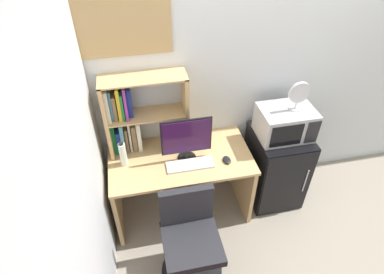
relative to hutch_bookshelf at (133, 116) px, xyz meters
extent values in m
cube|color=silver|center=(1.68, 0.13, 0.20)|extent=(6.40, 0.04, 2.60)
cube|color=tan|center=(0.37, -0.23, -0.37)|extent=(1.28, 0.68, 0.03)
cube|color=tan|center=(-0.26, -0.23, -0.75)|extent=(0.04, 0.61, 0.72)
cube|color=tan|center=(0.99, -0.23, -0.75)|extent=(0.04, 0.61, 0.72)
cube|color=tan|center=(-0.22, -0.01, 0.01)|extent=(0.03, 0.24, 0.73)
cube|color=tan|center=(0.46, -0.01, 0.01)|extent=(0.03, 0.24, 0.73)
cube|color=tan|center=(0.12, -0.01, 0.36)|extent=(0.71, 0.24, 0.01)
cube|color=tan|center=(0.12, -0.01, 0.00)|extent=(0.65, 0.24, 0.01)
cube|color=#197233|center=(-0.19, 0.01, -0.20)|extent=(0.03, 0.16, 0.32)
cube|color=navy|center=(-0.16, 0.01, -0.24)|extent=(0.04, 0.17, 0.23)
cube|color=teal|center=(-0.12, 0.00, -0.20)|extent=(0.03, 0.20, 0.32)
cube|color=brown|center=(-0.08, 0.01, -0.23)|extent=(0.02, 0.17, 0.26)
cube|color=silver|center=(-0.05, 0.02, -0.20)|extent=(0.02, 0.15, 0.32)
cube|color=brown|center=(-0.02, 0.01, -0.22)|extent=(0.04, 0.16, 0.28)
cube|color=silver|center=(0.03, 0.01, -0.21)|extent=(0.04, 0.16, 0.30)
cube|color=silver|center=(-0.19, 0.00, 0.16)|extent=(0.03, 0.20, 0.30)
cube|color=teal|center=(-0.16, 0.01, 0.15)|extent=(0.02, 0.16, 0.27)
cube|color=brown|center=(-0.14, 0.01, 0.12)|extent=(0.03, 0.17, 0.23)
cube|color=gold|center=(-0.10, 0.01, 0.16)|extent=(0.03, 0.18, 0.30)
cube|color=#197233|center=(-0.08, 0.00, 0.14)|extent=(0.02, 0.19, 0.25)
cube|color=purple|center=(-0.05, 0.00, 0.16)|extent=(0.02, 0.20, 0.30)
cube|color=navy|center=(-0.01, 0.02, 0.14)|extent=(0.04, 0.14, 0.27)
cylinder|color=black|center=(0.42, -0.25, -0.35)|extent=(0.16, 0.16, 0.02)
cylinder|color=black|center=(0.42, -0.25, -0.31)|extent=(0.04, 0.04, 0.07)
cube|color=black|center=(0.42, -0.25, -0.11)|extent=(0.44, 0.01, 0.35)
cube|color=#33143D|center=(0.42, -0.25, -0.11)|extent=(0.42, 0.02, 0.33)
cube|color=silver|center=(0.43, -0.35, -0.35)|extent=(0.41, 0.14, 0.02)
ellipsoid|color=black|center=(0.76, -0.36, -0.35)|extent=(0.07, 0.10, 0.03)
cylinder|color=silver|center=(-0.13, -0.21, -0.25)|extent=(0.06, 0.06, 0.23)
cylinder|color=black|center=(-0.13, -0.21, -0.12)|extent=(0.03, 0.03, 0.02)
cube|color=black|center=(1.35, -0.20, -0.69)|extent=(0.51, 0.55, 0.82)
cube|color=black|center=(1.35, -0.48, -0.69)|extent=(0.49, 0.01, 0.79)
cylinder|color=#B2B2B7|center=(1.53, -0.49, -0.65)|extent=(0.01, 0.01, 0.29)
cube|color=#ADADB2|center=(1.35, -0.20, -0.14)|extent=(0.49, 0.36, 0.29)
cube|color=black|center=(1.28, -0.38, -0.14)|extent=(0.29, 0.01, 0.22)
cube|color=black|center=(1.53, -0.38, -0.14)|extent=(0.12, 0.01, 0.23)
cylinder|color=silver|center=(1.41, -0.20, 0.01)|extent=(0.11, 0.11, 0.01)
cylinder|color=silver|center=(1.41, -0.20, 0.05)|extent=(0.02, 0.02, 0.07)
cylinder|color=silver|center=(1.41, -0.21, 0.18)|extent=(0.19, 0.03, 0.19)
cylinder|color=black|center=(0.33, -0.92, -1.08)|extent=(0.53, 0.53, 0.04)
cylinder|color=black|center=(0.33, -0.92, -0.88)|extent=(0.04, 0.04, 0.41)
cube|color=#232328|center=(0.33, -0.92, -0.66)|extent=(0.46, 0.46, 0.07)
cube|color=#232328|center=(0.33, -0.71, -0.44)|extent=(0.44, 0.06, 0.37)
cube|color=tan|center=(0.01, 0.10, 0.78)|extent=(0.74, 0.02, 0.54)
camera|label=1|loc=(0.03, -2.34, 1.66)|focal=30.50mm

